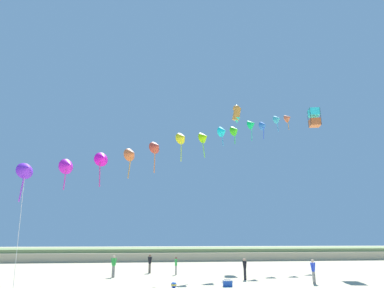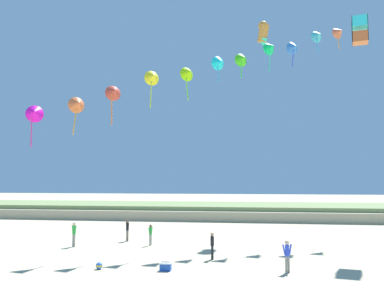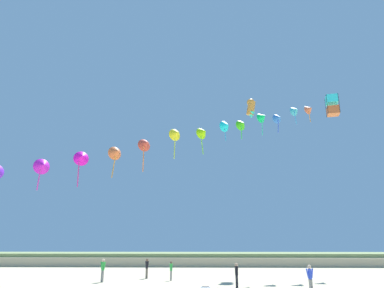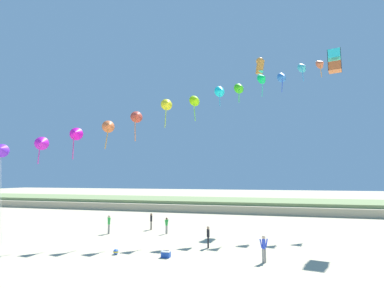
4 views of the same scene
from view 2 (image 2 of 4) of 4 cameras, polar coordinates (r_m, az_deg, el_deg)
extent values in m
cube|color=tan|center=(52.69, 3.76, -9.54)|extent=(120.00, 13.61, 1.13)
cube|color=#7A8E56|center=(52.64, 3.75, -8.75)|extent=(120.00, 11.57, 0.64)
cylinder|color=black|center=(24.94, 2.90, -15.02)|extent=(0.12, 0.12, 0.80)
cylinder|color=black|center=(25.08, 2.83, -14.96)|extent=(0.12, 0.12, 0.80)
cylinder|color=black|center=(24.90, 2.86, -13.44)|extent=(0.21, 0.21, 0.57)
cylinder|color=black|center=(24.72, 2.94, -13.40)|extent=(0.13, 0.20, 0.54)
cylinder|color=black|center=(25.07, 2.77, -13.28)|extent=(0.13, 0.20, 0.54)
sphere|color=tan|center=(24.84, 2.85, -12.53)|extent=(0.22, 0.22, 0.22)
cylinder|color=gray|center=(30.70, -16.33, -12.87)|extent=(0.13, 0.13, 0.86)
cylinder|color=gray|center=(30.57, -16.19, -12.91)|extent=(0.13, 0.13, 0.86)
cylinder|color=green|center=(30.54, -16.22, -11.52)|extent=(0.23, 0.23, 0.61)
cylinder|color=green|center=(30.71, -16.41, -11.39)|extent=(0.22, 0.19, 0.58)
cylinder|color=green|center=(30.37, -16.04, -11.47)|extent=(0.22, 0.19, 0.58)
sphere|color=beige|center=(30.49, -16.20, -10.72)|extent=(0.23, 0.23, 0.23)
cylinder|color=gray|center=(30.27, -5.79, -13.26)|extent=(0.11, 0.11, 0.75)
cylinder|color=gray|center=(30.16, -5.93, -13.29)|extent=(0.11, 0.11, 0.75)
cylinder|color=green|center=(30.13, -5.85, -12.07)|extent=(0.20, 0.20, 0.53)
cylinder|color=green|center=(30.27, -5.66, -11.96)|extent=(0.13, 0.19, 0.51)
cylinder|color=green|center=(29.98, -6.03, -12.02)|extent=(0.13, 0.19, 0.51)
sphere|color=brown|center=(30.08, -5.84, -11.36)|extent=(0.20, 0.20, 0.20)
cylinder|color=#726656|center=(32.51, -9.11, -12.59)|extent=(0.12, 0.12, 0.82)
cylinder|color=#726656|center=(32.38, -9.02, -12.62)|extent=(0.12, 0.12, 0.82)
cylinder|color=black|center=(32.36, -9.05, -11.38)|extent=(0.22, 0.22, 0.58)
cylinder|color=black|center=(32.53, -9.17, -11.26)|extent=(0.19, 0.20, 0.55)
cylinder|color=black|center=(32.18, -8.92, -11.34)|extent=(0.19, 0.20, 0.55)
sphere|color=brown|center=(32.32, -9.04, -10.66)|extent=(0.22, 0.22, 0.22)
cylinder|color=gray|center=(22.20, 13.41, -16.11)|extent=(0.12, 0.12, 0.82)
cylinder|color=gray|center=(22.12, 13.09, -16.16)|extent=(0.12, 0.12, 0.82)
cylinder|color=blue|center=(22.03, 13.21, -14.35)|extent=(0.22, 0.22, 0.58)
cylinder|color=blue|center=(22.13, 13.63, -14.19)|extent=(0.21, 0.16, 0.55)
cylinder|color=blue|center=(21.93, 12.79, -14.29)|extent=(0.21, 0.16, 0.55)
sphere|color=beige|center=(21.97, 13.19, -13.30)|extent=(0.22, 0.22, 0.22)
cone|color=#EB10BE|center=(27.32, -21.23, 4.12)|extent=(1.34, 1.21, 1.15)
cylinder|color=#E53999|center=(27.15, -21.62, 1.62)|extent=(0.21, 0.27, 1.98)
cone|color=orange|center=(28.04, -15.75, 5.44)|extent=(1.34, 1.30, 1.15)
cylinder|color=gold|center=(27.83, -16.11, 3.14)|extent=(0.23, 0.27, 1.85)
cone|color=#C84230|center=(28.74, -10.88, 7.24)|extent=(1.39, 1.31, 1.19)
cylinder|color=orange|center=(28.46, -11.21, 4.73)|extent=(0.11, 0.26, 2.12)
cone|color=yellow|center=(29.62, -5.49, 9.38)|extent=(1.34, 1.24, 1.15)
cylinder|color=#C6E539|center=(29.28, -5.79, 7.01)|extent=(0.11, 0.31, 2.09)
cone|color=#96E80B|center=(30.88, -0.45, 9.96)|extent=(1.38, 1.34, 1.18)
cylinder|color=#7CE539|center=(30.53, -0.71, 7.85)|extent=(0.28, 0.26, 1.93)
cone|color=#14D8E3|center=(32.29, 3.92, 11.37)|extent=(1.33, 1.23, 1.13)
cylinder|color=#39B3E5|center=(31.98, 3.70, 9.85)|extent=(0.16, 0.24, 1.38)
cone|color=#3DD218|center=(33.98, 7.13, 11.79)|extent=(1.34, 1.21, 1.14)
cylinder|color=#39E540|center=(33.65, 6.93, 10.35)|extent=(0.11, 0.10, 1.38)
cone|color=#0CDB62|center=(35.61, 11.03, 13.16)|extent=(1.39, 1.35, 1.19)
cylinder|color=#39E5A9|center=(35.18, 10.86, 11.42)|extent=(0.20, 0.20, 1.86)
cone|color=blue|center=(37.75, 14.13, 13.05)|extent=(1.32, 1.16, 1.12)
cylinder|color=blue|center=(37.36, 13.99, 11.63)|extent=(0.21, 0.14, 1.57)
cone|color=#39B3C4|center=(39.59, 17.34, 14.34)|extent=(1.34, 1.22, 1.16)
cylinder|color=#39A6E5|center=(39.18, 17.21, 13.06)|extent=(0.23, 0.19, 1.48)
cone|color=#E56841|center=(41.92, 19.98, 14.58)|extent=(1.39, 1.32, 1.19)
cylinder|color=orange|center=(41.51, 19.88, 13.36)|extent=(0.16, 0.10, 1.51)
cylinder|color=orange|center=(41.23, 9.96, 15.03)|extent=(1.54, 1.55, 1.85)
sphere|color=orange|center=(41.50, 9.94, 16.01)|extent=(0.94, 0.94, 0.94)
cone|color=#2DE5B1|center=(40.92, 9.98, 13.81)|extent=(1.14, 1.14, 0.72)
sphere|color=black|center=(41.59, 9.93, 16.35)|extent=(0.20, 0.20, 0.20)
cube|color=#CB612F|center=(34.64, 22.53, 13.59)|extent=(1.32, 1.32, 0.83)
cube|color=#2DDEE5|center=(35.04, 22.46, 15.47)|extent=(1.32, 1.32, 0.83)
cylinder|color=black|center=(34.30, 21.57, 14.81)|extent=(0.04, 0.04, 2.04)
cylinder|color=black|center=(34.34, 23.48, 14.85)|extent=(0.04, 0.04, 2.04)
cylinder|color=black|center=(35.38, 23.39, 14.25)|extent=(0.04, 0.04, 2.04)
cylinder|color=black|center=(35.35, 21.55, 14.21)|extent=(0.04, 0.04, 2.04)
cube|color=blue|center=(22.14, -3.73, -16.87)|extent=(0.56, 0.40, 0.36)
cube|color=white|center=(22.10, -3.73, -16.34)|extent=(0.58, 0.41, 0.06)
cylinder|color=black|center=(22.09, -3.73, -16.19)|extent=(0.45, 0.03, 0.03)
sphere|color=blue|center=(22.99, -12.90, -16.32)|extent=(0.36, 0.36, 0.36)
cylinder|color=yellow|center=(22.99, -12.90, -16.32)|extent=(0.36, 0.36, 0.09)
camera|label=1|loc=(10.30, -96.42, -8.72)|focal=32.00mm
camera|label=3|loc=(4.89, -88.86, -23.19)|focal=32.00mm
camera|label=4|loc=(3.21, 57.48, 5.58)|focal=28.00mm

